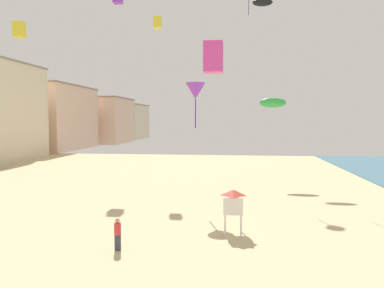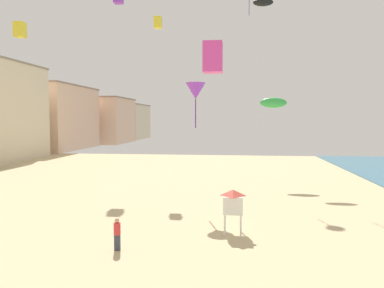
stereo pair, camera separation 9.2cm
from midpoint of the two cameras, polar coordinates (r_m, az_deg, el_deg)
name	(u,v)px [view 2 (the right image)]	position (r m, az deg, el deg)	size (l,w,h in m)	color
boardwalk_hotel_far	(57,118)	(84.58, -20.29, 3.89)	(11.28, 21.47, 13.73)	beige
boardwalk_hotel_distant	(95,120)	(104.63, -14.81, 3.58)	(18.26, 18.02, 12.33)	beige
boardwalk_hotel_furthest	(119,122)	(123.83, -11.34, 3.44)	(17.33, 19.75, 11.35)	beige
kite_flyer	(117,232)	(19.11, -11.45, -13.31)	(0.34, 0.34, 1.64)	#383D4C
lifeguard_stand	(233,202)	(21.21, 6.52, -8.96)	(1.10, 1.10, 2.55)	white
kite_yellow_box	(20,30)	(38.65, -25.18, 15.82)	(0.88, 0.88, 1.38)	yellow
kite_yellow_box_2	(158,22)	(39.16, -5.26, 18.34)	(0.73, 0.73, 1.15)	yellow
kite_green_parafoil	(273,103)	(38.89, 12.63, 6.29)	(2.73, 0.76, 1.06)	green
kite_magenta_box	(213,57)	(18.14, 3.41, 13.31)	(0.93, 0.93, 1.46)	#DB3D9E
kite_purple_delta	(196,91)	(28.04, 0.66, 8.25)	(1.51, 1.51, 3.44)	purple
kite_black_parafoil	(263,2)	(47.86, 11.08, 20.85)	(2.41, 0.67, 0.94)	black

